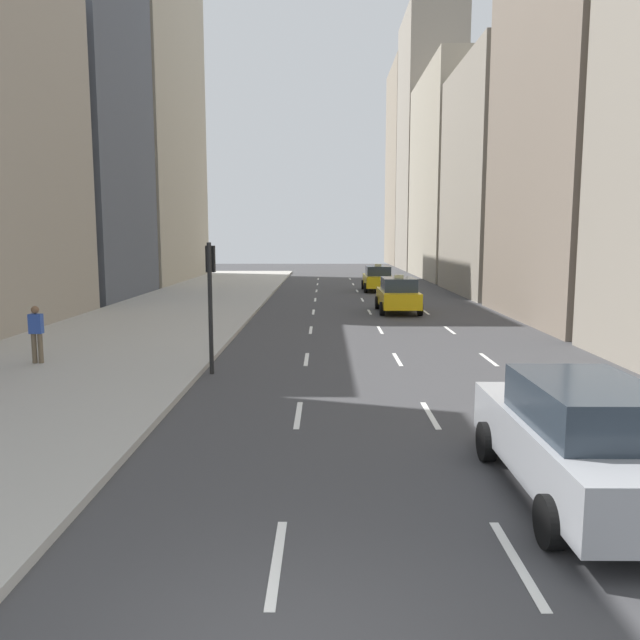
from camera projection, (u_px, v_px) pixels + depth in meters
sidewalk_left at (182, 308)px, 32.09m from camera, size 8.00×66.00×0.15m
lane_markings at (374, 320)px, 28.07m from camera, size 5.72×56.00×0.01m
building_row_left at (74, 101)px, 35.68m from camera, size 6.00×55.24×27.04m
building_row_right at (485, 109)px, 45.28m from camera, size 6.00×85.71×35.37m
taxi_lead at (378, 278)px, 42.76m from camera, size 2.02×4.40×1.87m
taxi_second at (398, 295)px, 30.84m from camera, size 2.02×4.40×1.87m
sedan_black_near at (580, 439)px, 8.89m from camera, size 2.02×4.82×1.78m
pedestrian_far_walking at (36, 331)px, 17.77m from camera, size 0.36×0.22×1.65m
traffic_light_pole at (210, 286)px, 16.94m from camera, size 0.24×0.42×3.60m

